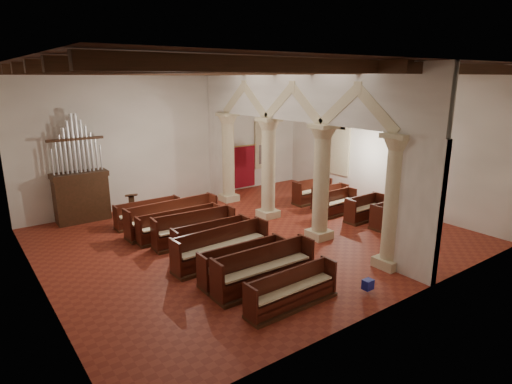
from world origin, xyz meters
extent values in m
plane|color=maroon|center=(0.00, 0.00, 0.00)|extent=(14.00, 14.00, 0.00)
plane|color=black|center=(0.00, 0.00, 6.00)|extent=(14.00, 14.00, 0.00)
cube|color=white|center=(0.00, 6.00, 3.00)|extent=(14.00, 0.02, 6.00)
cube|color=white|center=(0.00, -6.00, 3.00)|extent=(14.00, 0.02, 6.00)
cube|color=white|center=(-7.00, 0.00, 3.00)|extent=(0.02, 12.00, 6.00)
cube|color=white|center=(7.00, 0.00, 3.00)|extent=(0.02, 12.00, 6.00)
cube|color=beige|center=(1.80, -4.50, 0.15)|extent=(0.75, 0.75, 0.30)
cylinder|color=beige|center=(1.80, -4.50, 1.95)|extent=(0.56, 0.56, 3.30)
cube|color=beige|center=(1.80, -1.50, 0.15)|extent=(0.75, 0.75, 0.30)
cylinder|color=beige|center=(1.80, -1.50, 1.95)|extent=(0.56, 0.56, 3.30)
cube|color=beige|center=(1.80, 1.50, 0.15)|extent=(0.75, 0.75, 0.30)
cylinder|color=beige|center=(1.80, 1.50, 1.95)|extent=(0.56, 0.56, 3.30)
cube|color=beige|center=(1.80, 4.50, 0.15)|extent=(0.75, 0.75, 0.30)
cylinder|color=beige|center=(1.80, 4.50, 1.95)|extent=(0.56, 0.56, 3.30)
cube|color=white|center=(1.80, 0.00, 5.04)|extent=(0.25, 11.90, 1.93)
cube|color=#367B59|center=(6.98, -1.50, 2.20)|extent=(0.03, 1.00, 2.20)
cube|color=#367B59|center=(6.98, 2.50, 2.20)|extent=(0.03, 1.00, 2.20)
cube|color=#367B59|center=(5.00, 5.98, 2.20)|extent=(1.00, 0.03, 2.20)
cube|color=#402214|center=(-4.50, 5.50, 0.90)|extent=(2.00, 0.80, 1.80)
cube|color=#402214|center=(-4.50, 5.50, 1.90)|extent=(2.10, 0.85, 0.20)
cube|color=#392412|center=(-2.88, 4.41, 0.05)|extent=(0.50, 0.50, 0.09)
cube|color=#392412|center=(-2.88, 4.41, 0.51)|extent=(0.24, 0.24, 1.01)
cube|color=#392412|center=(-2.88, 4.33, 1.06)|extent=(0.53, 0.46, 0.18)
cube|color=maroon|center=(3.50, 5.92, 1.15)|extent=(1.60, 0.06, 2.10)
cylinder|color=gold|center=(3.50, 5.90, 2.25)|extent=(1.80, 0.04, 0.04)
cone|color=#402214|center=(3.96, 4.57, 0.07)|extent=(0.39, 0.39, 0.13)
cylinder|color=gold|center=(3.96, 4.57, 1.31)|extent=(0.04, 0.04, 2.63)
cylinder|color=gold|center=(3.96, 4.57, 2.52)|extent=(0.29, 0.73, 0.03)
cube|color=navy|center=(3.96, 4.55, 1.97)|extent=(0.57, 0.22, 0.93)
cube|color=navy|center=(0.00, -5.19, 0.24)|extent=(0.27, 0.22, 0.27)
cube|color=navy|center=(-1.46, -2.68, 0.27)|extent=(0.34, 0.28, 0.33)
cube|color=navy|center=(-0.41, -0.66, 0.27)|extent=(0.34, 0.28, 0.34)
cylinder|color=white|center=(-2.01, -4.53, 0.16)|extent=(1.04, 0.11, 0.10)
cylinder|color=silver|center=(-2.28, -3.91, 0.16)|extent=(0.96, 0.40, 0.10)
cube|color=#402214|center=(-2.11, -4.55, 0.05)|extent=(2.65, 0.68, 0.09)
cube|color=#4A140F|center=(-2.11, -4.59, 0.30)|extent=(2.50, 0.40, 0.41)
cube|color=#4A140F|center=(-2.11, -4.38, 0.52)|extent=(2.50, 0.10, 0.86)
cube|color=#4A140F|center=(-3.40, -4.53, 0.52)|extent=(0.07, 0.55, 0.86)
cube|color=#4A140F|center=(-0.82, -4.53, 0.52)|extent=(0.07, 0.55, 0.86)
cube|color=beige|center=(-2.11, -4.59, 0.52)|extent=(2.40, 0.36, 0.05)
cube|color=#402214|center=(-2.05, -3.34, 0.05)|extent=(3.06, 0.80, 0.11)
cube|color=#4C2010|center=(-2.05, -3.39, 0.35)|extent=(2.91, 0.47, 0.49)
cube|color=#4C2010|center=(-2.05, -3.14, 0.63)|extent=(2.90, 0.11, 1.03)
cube|color=#4C2010|center=(-3.54, -3.31, 0.63)|extent=(0.08, 0.65, 1.03)
cube|color=#4C2010|center=(-0.56, -3.31, 0.63)|extent=(0.08, 0.65, 1.03)
cube|color=beige|center=(-2.05, -3.39, 0.63)|extent=(2.79, 0.43, 0.05)
cube|color=#402214|center=(-2.25, -2.57, 0.05)|extent=(2.65, 0.76, 0.10)
cube|color=#48130F|center=(-2.25, -2.62, 0.32)|extent=(2.50, 0.46, 0.44)
cube|color=#48130F|center=(-2.25, -2.39, 0.57)|extent=(2.49, 0.13, 0.94)
cube|color=#48130F|center=(-3.53, -2.55, 0.57)|extent=(0.08, 0.59, 0.94)
cube|color=#48130F|center=(-0.96, -2.55, 0.57)|extent=(0.08, 0.59, 0.94)
cube|color=beige|center=(-2.25, -2.62, 0.57)|extent=(2.39, 0.42, 0.05)
cube|color=#402214|center=(-2.17, -1.30, 0.05)|extent=(3.23, 0.86, 0.11)
cube|color=#3D0E0D|center=(-2.17, -1.36, 0.35)|extent=(3.07, 0.53, 0.48)
cube|color=#3D0E0D|center=(-2.17, -1.11, 0.62)|extent=(3.06, 0.18, 1.02)
cube|color=#3D0E0D|center=(-3.74, -1.28, 0.62)|extent=(0.10, 0.65, 1.02)
cube|color=#3D0E0D|center=(-0.60, -1.28, 0.62)|extent=(0.10, 0.65, 1.02)
cube|color=beige|center=(-2.17, -1.36, 0.62)|extent=(2.95, 0.48, 0.05)
cube|color=#402214|center=(-2.01, -0.42, 0.05)|extent=(2.64, 0.77, 0.10)
cube|color=#400E0D|center=(-2.01, -0.47, 0.32)|extent=(2.49, 0.47, 0.45)
cube|color=#400E0D|center=(-2.01, -0.24, 0.57)|extent=(2.48, 0.14, 0.95)
cube|color=#400E0D|center=(-3.29, -0.40, 0.57)|extent=(0.09, 0.60, 0.95)
cube|color=#400E0D|center=(-0.73, -0.40, 0.57)|extent=(0.09, 0.60, 0.95)
cube|color=beige|center=(-2.01, -0.47, 0.57)|extent=(2.39, 0.42, 0.05)
cube|color=#402214|center=(-2.03, 0.70, 0.05)|extent=(2.96, 0.93, 0.11)
cube|color=#4C1910|center=(-2.03, 0.64, 0.34)|extent=(2.79, 0.61, 0.47)
cube|color=#4C1910|center=(-2.03, 0.89, 0.61)|extent=(2.76, 0.26, 1.00)
cube|color=#4C1910|center=(-3.46, 0.72, 0.61)|extent=(0.12, 0.64, 1.00)
cube|color=#4C1910|center=(-0.61, 0.72, 0.61)|extent=(0.12, 0.64, 1.00)
cube|color=beige|center=(-2.03, 0.64, 0.61)|extent=(2.67, 0.56, 0.05)
cube|color=#402214|center=(-2.20, 1.55, 0.05)|extent=(3.09, 0.73, 0.09)
cube|color=#451D0E|center=(-2.20, 1.50, 0.31)|extent=(2.93, 0.44, 0.43)
cube|color=#451D0E|center=(-2.20, 1.72, 0.55)|extent=(2.93, 0.13, 0.90)
cube|color=#451D0E|center=(-3.70, 1.57, 0.55)|extent=(0.08, 0.57, 0.90)
cube|color=#451D0E|center=(-0.69, 1.57, 0.55)|extent=(0.08, 0.57, 0.90)
cube|color=beige|center=(-2.20, 1.50, 0.55)|extent=(2.82, 0.40, 0.05)
cube|color=#402214|center=(-2.11, 2.24, 0.05)|extent=(3.59, 0.91, 0.11)
cube|color=#421F0E|center=(-2.11, 2.19, 0.36)|extent=(3.42, 0.58, 0.49)
cube|color=#421F0E|center=(-2.11, 2.44, 0.63)|extent=(3.41, 0.22, 1.04)
cube|color=#421F0E|center=(-3.86, 2.27, 0.63)|extent=(0.10, 0.66, 1.04)
cube|color=#421F0E|center=(-0.37, 2.27, 0.63)|extent=(0.10, 0.66, 1.04)
cube|color=beige|center=(-2.11, 2.19, 0.63)|extent=(3.29, 0.53, 0.05)
cube|color=#402214|center=(-2.58, 3.50, 0.05)|extent=(2.56, 0.64, 0.09)
cube|color=#43180E|center=(-2.58, 3.46, 0.30)|extent=(2.41, 0.37, 0.41)
cube|color=#43180E|center=(-2.58, 3.67, 0.52)|extent=(2.41, 0.07, 0.87)
cube|color=#43180E|center=(-3.82, 3.52, 0.52)|extent=(0.06, 0.55, 0.87)
cube|color=#43180E|center=(-1.33, 3.52, 0.52)|extent=(0.06, 0.55, 0.87)
cube|color=beige|center=(-2.58, 3.46, 0.52)|extent=(2.32, 0.33, 0.05)
cube|color=#402214|center=(4.89, -2.20, 0.05)|extent=(1.79, 0.70, 0.09)
cube|color=#3E150D|center=(4.89, -2.25, 0.31)|extent=(1.64, 0.41, 0.42)
cube|color=#3E150D|center=(4.89, -2.03, 0.54)|extent=(1.63, 0.10, 0.89)
cube|color=#3E150D|center=(4.03, -2.18, 0.54)|extent=(0.08, 0.56, 0.89)
cube|color=#3E150D|center=(5.74, -2.18, 0.54)|extent=(0.08, 0.56, 0.89)
cube|color=beige|center=(4.89, -2.25, 0.54)|extent=(1.57, 0.37, 0.05)
cube|color=#402214|center=(4.67, -1.14, 0.05)|extent=(1.79, 0.69, 0.10)
cube|color=#4A1A10|center=(4.67, -1.19, 0.31)|extent=(1.64, 0.40, 0.43)
cube|color=#4A1A10|center=(4.67, -0.97, 0.55)|extent=(1.64, 0.08, 0.91)
cube|color=#4A1A10|center=(3.81, -1.12, 0.55)|extent=(0.07, 0.58, 0.91)
cube|color=#4A1A10|center=(5.52, -1.12, 0.55)|extent=(0.07, 0.58, 0.91)
cube|color=beige|center=(4.67, -1.19, 0.55)|extent=(1.57, 0.36, 0.05)
cube|color=#402214|center=(4.39, 0.07, 0.05)|extent=(1.82, 0.74, 0.10)
cube|color=#48140F|center=(4.39, 0.02, 0.31)|extent=(1.66, 0.45, 0.43)
cube|color=#48140F|center=(4.39, 0.24, 0.55)|extent=(1.65, 0.13, 0.92)
cube|color=#48140F|center=(3.53, 0.09, 0.55)|extent=(0.09, 0.58, 0.92)
cube|color=#48140F|center=(5.25, 0.09, 0.55)|extent=(0.09, 0.58, 0.92)
cube|color=beige|center=(4.39, 0.02, 0.55)|extent=(1.59, 0.41, 0.05)
cube|color=#402214|center=(4.83, 0.93, 0.05)|extent=(1.75, 0.73, 0.09)
cube|color=#48220F|center=(4.83, 0.88, 0.30)|extent=(1.59, 0.44, 0.42)
cube|color=#48220F|center=(4.83, 1.10, 0.54)|extent=(1.57, 0.13, 0.89)
cube|color=#48220F|center=(4.00, 0.95, 0.54)|extent=(0.09, 0.56, 0.89)
cube|color=#48220F|center=(5.66, 0.95, 0.54)|extent=(0.09, 0.56, 0.89)
cube|color=beige|center=(4.83, 0.88, 0.54)|extent=(1.52, 0.40, 0.05)
cube|color=#402214|center=(4.72, 1.95, 0.05)|extent=(1.93, 0.73, 0.10)
cube|color=#4C1510|center=(4.72, 1.90, 0.33)|extent=(1.78, 0.42, 0.46)
cube|color=#4C1510|center=(4.72, 2.13, 0.58)|extent=(1.77, 0.09, 0.97)
cube|color=#4C1510|center=(3.79, 1.97, 0.58)|extent=(0.08, 0.61, 0.97)
cube|color=#4C1510|center=(5.65, 1.97, 0.58)|extent=(0.08, 0.61, 0.97)
cube|color=beige|center=(4.72, 1.90, 0.58)|extent=(1.71, 0.38, 0.05)
camera|label=1|loc=(-8.54, -11.81, 5.57)|focal=30.00mm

